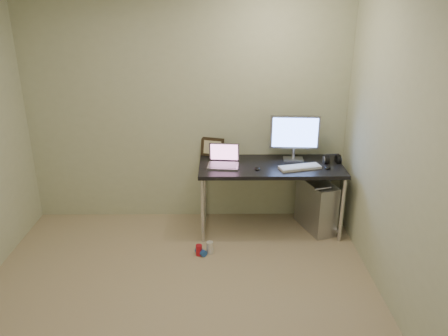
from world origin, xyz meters
The scene contains 18 objects.
floor centered at (0.00, 0.00, 0.00)m, with size 3.50×3.50×0.00m, color tan.
wall_back centered at (0.00, 1.75, 1.25)m, with size 3.50×0.02×2.50m, color beige.
wall_right centered at (1.75, 0.00, 1.25)m, with size 0.02×3.50×2.50m, color beige.
desk centered at (0.90, 1.42, 0.67)m, with size 1.52×0.66×0.75m.
tower_computer centered at (1.41, 1.41, 0.28)m, with size 0.39×0.58×0.59m.
cable_a centered at (1.36, 1.70, 0.40)m, with size 0.01×0.01×0.70m, color black.
cable_b centered at (1.45, 1.68, 0.38)m, with size 0.01×0.01×0.72m, color black.
can_red centered at (0.15, 0.86, 0.06)m, with size 0.06×0.06×0.11m, color red.
can_white centered at (0.25, 0.89, 0.06)m, with size 0.07×0.07×0.13m, color silver.
can_blue centered at (0.17, 0.86, 0.03)m, with size 0.07×0.07×0.12m, color blue.
laptop centered at (0.40, 1.42, 0.80)m, with size 0.34×0.29×0.22m.
monitor centered at (1.16, 1.57, 1.04)m, with size 0.53×0.17×0.50m.
keyboard centered at (1.19, 1.31, 0.76)m, with size 0.43×0.14×0.03m, color silver.
mouse_right centered at (1.47, 1.31, 0.77)m, with size 0.06×0.10×0.04m, color black.
mouse_left centered at (0.74, 1.29, 0.77)m, with size 0.06×0.10×0.03m, color black.
headphones centered at (1.56, 1.48, 0.78)m, with size 0.18×0.11×0.12m.
picture_frame centered at (0.27, 1.70, 0.85)m, with size 0.26×0.03×0.21m, color black.
webcam centered at (0.48, 1.71, 0.83)m, with size 0.04×0.04×0.11m.
Camera 1 is at (0.37, -2.90, 2.38)m, focal length 35.00 mm.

